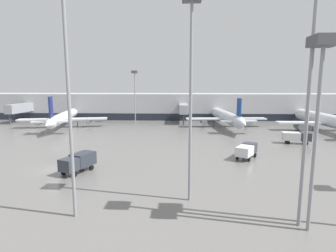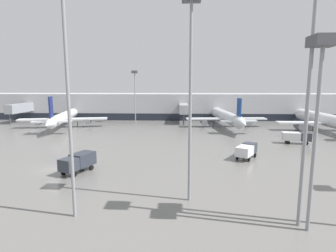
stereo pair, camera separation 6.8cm
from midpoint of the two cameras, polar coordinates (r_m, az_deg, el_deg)
ground_plane at (r=40.95m, az=-23.43°, el=-8.63°), size 320.00×320.00×0.00m
terminal_building at (r=98.85m, az=-7.96°, el=4.40°), size 160.00×27.87×9.00m
parked_jet_0 at (r=80.34m, az=-21.81°, el=1.74°), size 24.44×33.50×9.23m
parked_jet_1 at (r=80.96m, az=31.55°, el=1.00°), size 26.33×40.02×8.34m
parked_jet_2 at (r=77.57m, az=12.55°, el=1.96°), size 23.22×35.58×8.82m
service_truck_0 at (r=38.06m, az=-18.91°, el=-7.25°), size 3.93×5.54×2.50m
service_truck_1 at (r=59.65m, az=26.15°, el=-2.07°), size 5.69×2.97×2.35m
service_truck_3 at (r=44.54m, az=16.77°, el=-5.00°), size 4.44×5.33×2.31m
traffic_cone_2 at (r=47.68m, az=-16.26°, el=-5.44°), size 0.47×0.47×0.68m
apron_light_mast_0 at (r=24.14m, az=-21.49°, el=18.04°), size 1.80×1.80×20.35m
apron_light_mast_1 at (r=84.28m, az=-7.22°, el=9.61°), size 1.80×1.80×16.49m
apron_light_mast_2 at (r=26.07m, az=5.11°, el=17.76°), size 1.80×1.80×20.30m
apron_light_mast_3 at (r=23.83m, az=29.21°, el=18.27°), size 1.80×1.80×20.70m
apron_light_mast_4 at (r=22.91m, az=30.32°, el=9.29°), size 1.80×1.80×15.36m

